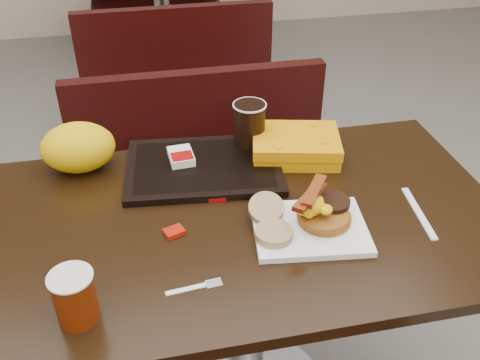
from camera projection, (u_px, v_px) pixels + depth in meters
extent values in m
cube|color=white|center=(310.00, 228.00, 1.18)|extent=(0.27, 0.22, 0.01)
cylinder|color=brown|center=(324.00, 216.00, 1.19)|extent=(0.16, 0.16, 0.02)
cylinder|color=black|center=(333.00, 202.00, 1.20)|extent=(0.10, 0.10, 0.01)
ellipsoid|color=yellow|center=(314.00, 207.00, 1.16)|extent=(0.08, 0.07, 0.04)
cylinder|color=#A27D55|center=(274.00, 233.00, 1.14)|extent=(0.10, 0.10, 0.02)
cylinder|color=#A27D55|center=(266.00, 208.00, 1.20)|extent=(0.09, 0.09, 0.05)
cylinder|color=#962B05|center=(75.00, 298.00, 0.96)|extent=(0.09, 0.09, 0.11)
cube|color=white|center=(419.00, 213.00, 1.24)|extent=(0.04, 0.19, 0.00)
cube|color=#A01506|center=(174.00, 232.00, 1.18)|extent=(0.05, 0.05, 0.01)
cube|color=#8C0504|center=(217.00, 197.00, 1.28)|extent=(0.04, 0.04, 0.01)
cube|color=black|center=(204.00, 167.00, 1.38)|extent=(0.42, 0.32, 0.02)
cube|color=silver|center=(181.00, 156.00, 1.39)|extent=(0.07, 0.09, 0.02)
cylinder|color=black|center=(249.00, 124.00, 1.43)|extent=(0.11, 0.11, 0.12)
cube|color=#D38403|center=(296.00, 146.00, 1.43)|extent=(0.26, 0.22, 0.06)
ellipsoid|color=yellow|center=(78.00, 147.00, 1.36)|extent=(0.22, 0.18, 0.13)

